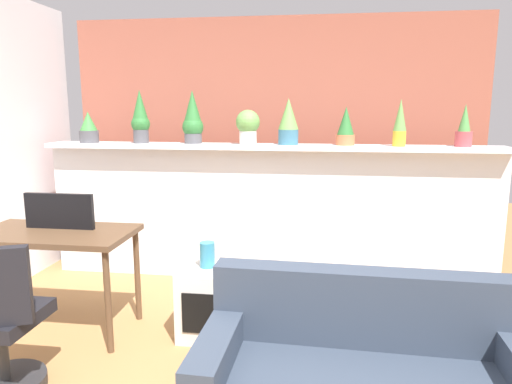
# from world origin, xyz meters

# --- Properties ---
(divider_wall) EXTENTS (4.15, 0.16, 1.24)m
(divider_wall) POSITION_xyz_m (0.00, 2.00, 0.62)
(divider_wall) COLOR silver
(divider_wall) RESTS_ON ground
(plant_shelf) EXTENTS (4.15, 0.33, 0.04)m
(plant_shelf) POSITION_xyz_m (0.00, 1.96, 1.26)
(plant_shelf) COLOR silver
(plant_shelf) RESTS_ON divider_wall
(brick_wall_behind) EXTENTS (4.15, 0.10, 2.50)m
(brick_wall_behind) POSITION_xyz_m (0.00, 2.60, 1.25)
(brick_wall_behind) COLOR #9E5442
(brick_wall_behind) RESTS_ON ground
(potted_plant_0) EXTENTS (0.18, 0.18, 0.29)m
(potted_plant_0) POSITION_xyz_m (-1.71, 1.95, 1.42)
(potted_plant_0) COLOR #4C4C51
(potted_plant_0) RESTS_ON plant_shelf
(potted_plant_1) EXTENTS (0.17, 0.17, 0.49)m
(potted_plant_1) POSITION_xyz_m (-1.20, 1.96, 1.51)
(potted_plant_1) COLOR #4C4C51
(potted_plant_1) RESTS_ON plant_shelf
(potted_plant_2) EXTENTS (0.20, 0.20, 0.49)m
(potted_plant_2) POSITION_xyz_m (-0.71, 2.00, 1.50)
(potted_plant_2) COLOR #4C4C51
(potted_plant_2) RESTS_ON plant_shelf
(potted_plant_3) EXTENTS (0.22, 0.22, 0.31)m
(potted_plant_3) POSITION_xyz_m (-0.18, 1.96, 1.45)
(potted_plant_3) COLOR silver
(potted_plant_3) RESTS_ON plant_shelf
(potted_plant_4) EXTENTS (0.18, 0.18, 0.41)m
(potted_plant_4) POSITION_xyz_m (0.18, 1.98, 1.49)
(potted_plant_4) COLOR #386B84
(potted_plant_4) RESTS_ON plant_shelf
(potted_plant_5) EXTENTS (0.17, 0.17, 0.34)m
(potted_plant_5) POSITION_xyz_m (0.69, 1.99, 1.44)
(potted_plant_5) COLOR #C66B42
(potted_plant_5) RESTS_ON plant_shelf
(potted_plant_6) EXTENTS (0.11, 0.11, 0.40)m
(potted_plant_6) POSITION_xyz_m (1.14, 1.93, 1.48)
(potted_plant_6) COLOR gold
(potted_plant_6) RESTS_ON plant_shelf
(potted_plant_7) EXTENTS (0.14, 0.14, 0.36)m
(potted_plant_7) POSITION_xyz_m (1.68, 1.97, 1.43)
(potted_plant_7) COLOR #B7474C
(potted_plant_7) RESTS_ON plant_shelf
(desk) EXTENTS (1.10, 0.60, 0.75)m
(desk) POSITION_xyz_m (-1.39, 0.73, 0.67)
(desk) COLOR brown
(desk) RESTS_ON ground
(tv_monitor) EXTENTS (0.51, 0.04, 0.26)m
(tv_monitor) POSITION_xyz_m (-1.38, 0.81, 0.88)
(tv_monitor) COLOR black
(tv_monitor) RESTS_ON desk
(side_cube_shelf) EXTENTS (0.40, 0.41, 0.50)m
(side_cube_shelf) POSITION_xyz_m (-0.29, 0.81, 0.25)
(side_cube_shelf) COLOR silver
(side_cube_shelf) RESTS_ON ground
(vase_on_shelf) EXTENTS (0.11, 0.11, 0.18)m
(vase_on_shelf) POSITION_xyz_m (-0.30, 0.84, 0.59)
(vase_on_shelf) COLOR teal
(vase_on_shelf) RESTS_ON side_cube_shelf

